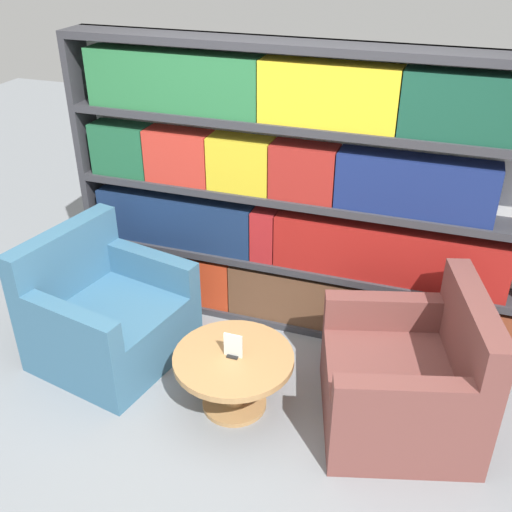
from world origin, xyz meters
The scene contains 6 objects.
ground_plane centered at (0.00, 0.00, 0.00)m, with size 14.00×14.00×0.00m, color gray.
bookshelf centered at (-0.02, 1.28, 0.99)m, with size 3.24×0.30×2.01m.
armchair_left centered at (-1.11, 0.49, 0.30)m, with size 1.01×1.05×0.88m.
armchair_right centered at (0.88, 0.50, 0.30)m, with size 1.06×1.10×0.88m.
coffee_table centered at (-0.11, 0.29, 0.28)m, with size 0.73×0.73×0.39m.
table_sign centered at (-0.11, 0.29, 0.45)m, with size 0.11×0.06×0.16m.
Camera 1 is at (0.92, -2.30, 2.66)m, focal length 42.00 mm.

